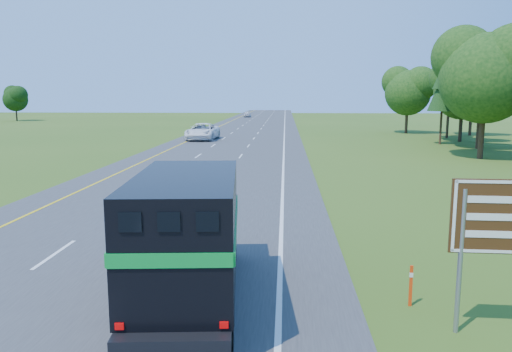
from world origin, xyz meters
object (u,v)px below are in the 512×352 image
object	(u,v)px
horse_truck	(189,232)
exit_sign	(507,224)
white_suv	(202,132)
far_car	(247,114)

from	to	relation	value
horse_truck	exit_sign	size ratio (longest dim) A/B	1.99
white_suv	horse_truck	bearing A→B (deg)	-78.86
far_car	exit_sign	distance (m)	112.15
far_car	horse_truck	bearing A→B (deg)	-87.72
white_suv	exit_sign	distance (m)	49.72
horse_truck	exit_sign	bearing A→B (deg)	-15.97
horse_truck	exit_sign	distance (m)	7.17
horse_truck	exit_sign	world-z (taller)	exit_sign
exit_sign	far_car	bearing A→B (deg)	99.20
far_car	exit_sign	xyz separation A→B (m)	(13.91, -111.27, 1.73)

